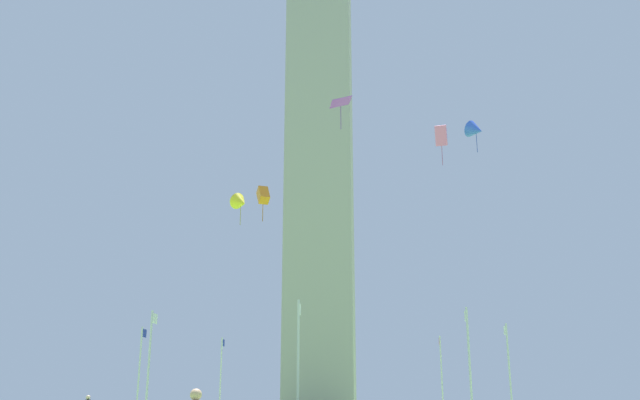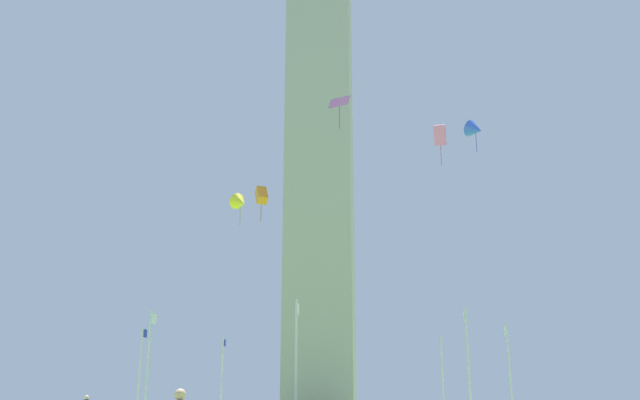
{
  "view_description": "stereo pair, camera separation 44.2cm",
  "coord_description": "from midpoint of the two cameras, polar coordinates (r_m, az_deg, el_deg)",
  "views": [
    {
      "loc": [
        -53.24,
        -4.65,
        1.57
      ],
      "look_at": [
        0.0,
        0.0,
        17.28
      ],
      "focal_mm": 38.04,
      "sensor_mm": 36.0,
      "label": 1
    },
    {
      "loc": [
        -53.2,
        -5.09,
        1.57
      ],
      "look_at": [
        0.0,
        0.0,
        17.28
      ],
      "focal_mm": 38.04,
      "sensor_mm": 36.0,
      "label": 2
    }
  ],
  "objects": [
    {
      "name": "flagpole_se",
      "position": [
        45.79,
        -13.95,
        -12.98
      ],
      "size": [
        1.12,
        0.14,
        7.08
      ],
      "color": "silver",
      "rests_on": "ground"
    },
    {
      "name": "flagpole_ne",
      "position": [
        65.14,
        -8.05,
        -14.16
      ],
      "size": [
        1.12,
        0.14,
        7.08
      ],
      "color": "silver",
      "rests_on": "ground"
    },
    {
      "name": "kite_purple_diamond",
      "position": [
        46.65,
        1.92,
        8.17
      ],
      "size": [
        1.66,
        1.62,
        2.19
      ],
      "color": "purple"
    },
    {
      "name": "flagpole_nw",
      "position": [
        63.62,
        10.47,
        -14.0
      ],
      "size": [
        1.12,
        0.14,
        7.08
      ],
      "color": "silver",
      "rests_on": "ground"
    },
    {
      "name": "obelisk_monument",
      "position": [
        58.06,
        0.22,
        6.63
      ],
      "size": [
        5.34,
        5.34,
        48.52
      ],
      "color": "#A8A399",
      "rests_on": "ground"
    },
    {
      "name": "kite_blue_delta",
      "position": [
        51.71,
        13.18,
        5.79
      ],
      "size": [
        1.98,
        2.01,
        2.58
      ],
      "color": "blue"
    },
    {
      "name": "flagpole_w",
      "position": [
        54.16,
        15.86,
        -13.3
      ],
      "size": [
        1.12,
        0.14,
        7.08
      ],
      "color": "silver",
      "rests_on": "ground"
    },
    {
      "name": "flagpole_sw",
      "position": [
        43.59,
        12.64,
        -12.91
      ],
      "size": [
        1.12,
        0.14,
        7.08
      ],
      "color": "silver",
      "rests_on": "ground"
    },
    {
      "name": "flagpole_s",
      "position": [
        39.42,
        -1.68,
        -12.96
      ],
      "size": [
        1.12,
        0.14,
        7.08
      ],
      "color": "silver",
      "rests_on": "ground"
    },
    {
      "name": "flagpole_n",
      "position": [
        67.75,
        1.38,
        -14.39
      ],
      "size": [
        1.12,
        0.14,
        7.08
      ],
      "color": "silver",
      "rests_on": "ground"
    },
    {
      "name": "kite_yellow_delta",
      "position": [
        51.87,
        -6.46,
        -0.22
      ],
      "size": [
        1.99,
        2.0,
        2.59
      ],
      "color": "yellow"
    },
    {
      "name": "kite_pink_box",
      "position": [
        46.89,
        10.33,
        5.39
      ],
      "size": [
        1.35,
        0.95,
        2.92
      ],
      "color": "pink"
    },
    {
      "name": "kite_orange_box",
      "position": [
        42.18,
        -4.65,
        0.4
      ],
      "size": [
        1.27,
        1.03,
        2.31
      ],
      "color": "orange"
    },
    {
      "name": "flagpole_e",
      "position": [
        56.66,
        -14.67,
        -13.49
      ],
      "size": [
        1.12,
        0.14,
        7.08
      ],
      "color": "silver",
      "rests_on": "ground"
    }
  ]
}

